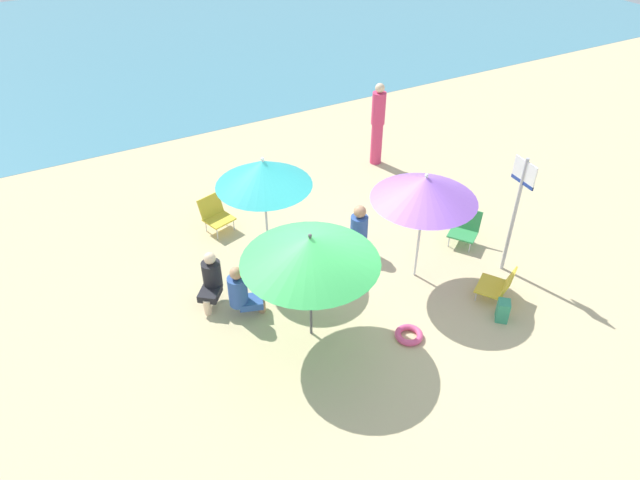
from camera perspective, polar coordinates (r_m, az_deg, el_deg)
name	(u,v)px	position (r m, az deg, el deg)	size (l,w,h in m)	color
ground_plane	(336,293)	(9.39, 1.63, -5.29)	(40.00, 40.00, 0.00)	#CCB789
sea_water	(124,43)	(21.91, -18.84, 17.98)	(40.00, 16.00, 0.01)	teal
umbrella_teal	(263,173)	(9.15, -5.64, 6.62)	(1.56, 1.56, 2.01)	silver
umbrella_green	(310,250)	(7.70, -0.98, -0.97)	(1.93, 1.93, 1.83)	#4C4C51
umbrella_purple	(425,189)	(8.90, 10.37, 5.04)	(1.65, 1.65, 1.96)	silver
beach_chair_a	(215,213)	(10.80, -10.35, 2.61)	(0.61, 0.64, 0.64)	gold
beach_chair_b	(465,227)	(10.63, 14.18, 1.24)	(0.68, 0.67, 0.61)	#33934C
beach_chair_c	(498,285)	(9.54, 17.26, -4.28)	(0.72, 0.71, 0.54)	gold
person_a	(211,279)	(9.09, -10.74, -3.79)	(0.49, 0.52, 0.92)	black
person_b	(241,292)	(8.83, -7.80, -5.12)	(0.54, 0.40, 0.91)	#2D519E
person_c	(356,229)	(10.02, 3.62, 1.08)	(0.53, 0.49, 0.94)	#2D519E
person_d	(378,124)	(12.66, 5.74, 11.40)	(0.29, 0.29, 1.83)	#DB3866
warning_sign	(518,200)	(9.59, 19.01, 3.77)	(0.06, 0.48, 2.12)	#ADADB2
swim_ring	(409,335)	(8.74, 8.80, -9.28)	(0.42, 0.42, 0.10)	#E54C7F
beach_bag	(503,311)	(9.25, 17.65, -6.69)	(0.21, 0.18, 0.36)	#389970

